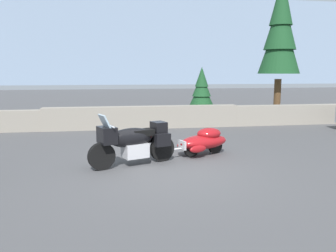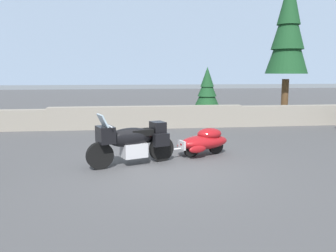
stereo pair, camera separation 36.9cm
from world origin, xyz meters
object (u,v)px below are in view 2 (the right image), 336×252
(pine_tree_tall, at_px, (288,29))
(pine_tree_secondary, at_px, (207,89))
(car_shaped_trailer, at_px, (204,141))
(touring_motorcycle, at_px, (132,141))

(pine_tree_tall, relative_size, pine_tree_secondary, 2.70)
(car_shaped_trailer, height_order, pine_tree_secondary, pine_tree_secondary)
(car_shaped_trailer, bearing_deg, touring_motorcycle, -159.55)
(pine_tree_tall, bearing_deg, touring_motorcycle, -135.71)
(pine_tree_tall, bearing_deg, pine_tree_secondary, -167.94)
(pine_tree_tall, distance_m, pine_tree_secondary, 4.97)
(car_shaped_trailer, distance_m, pine_tree_tall, 9.47)
(touring_motorcycle, xyz_separation_m, pine_tree_secondary, (3.50, 6.52, 0.97))
(touring_motorcycle, distance_m, pine_tree_tall, 11.20)
(touring_motorcycle, height_order, car_shaped_trailer, touring_motorcycle)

